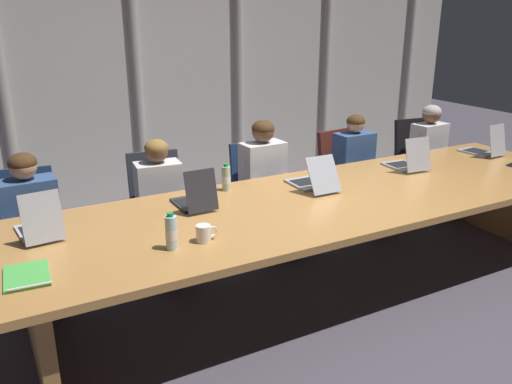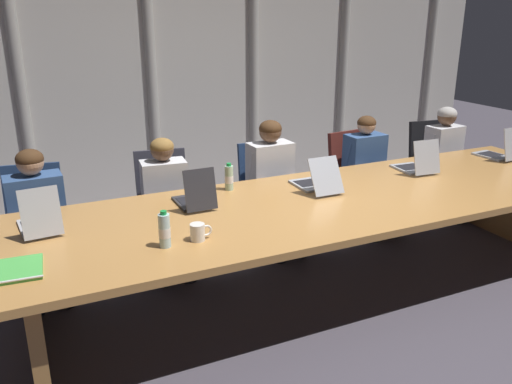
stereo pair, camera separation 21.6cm
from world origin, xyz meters
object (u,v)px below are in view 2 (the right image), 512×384
object	(u,v)px
office_chair_center	(267,207)
coffee_mug_near	(198,232)
person_left_end	(38,215)
person_center	(274,178)
office_chair_left_end	(37,244)
water_bottle_secondary	(229,178)
person_left_mid	(167,198)
spiral_notepad	(20,269)
office_chair_left_mid	(166,222)
office_chair_right_mid	(356,192)
laptop_right_end	(499,152)
water_bottle_primary	(164,231)
laptop_left_end	(39,222)
laptop_right_mid	(416,165)
office_chair_right_end	(433,178)
laptop_center	(316,182)
person_right_mid	(369,168)
laptop_left_mid	(195,198)
person_right_end	(449,155)

from	to	relation	value
office_chair_center	coffee_mug_near	size ratio (longest dim) A/B	6.60
person_left_end	person_center	bearing A→B (deg)	87.55
office_chair_left_end	person_center	bearing A→B (deg)	94.37
office_chair_left_end	water_bottle_secondary	distance (m)	1.58
person_left_mid	spiral_notepad	size ratio (longest dim) A/B	3.43
spiral_notepad	office_chair_left_end	bearing A→B (deg)	89.18
office_chair_left_mid	office_chair_right_mid	xyz separation A→B (m)	(1.96, -0.00, -0.00)
laptop_right_end	water_bottle_primary	distance (m)	3.41
laptop_left_end	office_chair_center	xyz separation A→B (m)	(1.97, 0.79, -0.48)
laptop_left_end	office_chair_right_mid	size ratio (longest dim) A/B	0.44
laptop_right_mid	office_chair_center	size ratio (longest dim) A/B	0.43
office_chair_left_mid	person_left_end	xyz separation A→B (m)	(-1.00, -0.16, 0.29)
person_left_end	coffee_mug_near	xyz separation A→B (m)	(0.84, -1.19, 0.18)
office_chair_left_end	office_chair_right_end	size ratio (longest dim) A/B	0.99
office_chair_center	person_left_mid	distance (m)	1.04
office_chair_left_mid	laptop_left_end	bearing A→B (deg)	-44.29
office_chair_right_mid	water_bottle_secondary	bearing A→B (deg)	-78.06
laptop_center	office_chair_right_mid	world-z (taller)	laptop_center
water_bottle_secondary	person_right_mid	bearing A→B (deg)	13.40
coffee_mug_near	office_chair_right_end	bearing A→B (deg)	23.30
person_right_mid	laptop_left_mid	bearing A→B (deg)	-73.38
laptop_right_mid	spiral_notepad	xyz separation A→B (m)	(-3.14, -0.55, -0.05)
office_chair_right_mid	person_left_mid	xyz separation A→B (m)	(-1.98, -0.16, 0.28)
office_chair_center	office_chair_right_mid	xyz separation A→B (m)	(1.00, 0.00, 0.00)
spiral_notepad	office_chair_left_mid	bearing A→B (deg)	53.22
laptop_center	person_right_end	xyz separation A→B (m)	(2.01, 0.64, -0.17)
laptop_right_mid	office_chair_left_end	distance (m)	3.16
office_chair_right_end	person_right_mid	size ratio (longest dim) A/B	0.84
office_chair_left_end	water_bottle_primary	size ratio (longest dim) A/B	4.18
office_chair_right_mid	water_bottle_primary	bearing A→B (deg)	-66.79
office_chair_left_mid	office_chair_center	distance (m)	0.96
office_chair_right_mid	person_right_mid	distance (m)	0.33
office_chair_right_mid	coffee_mug_near	bearing A→B (deg)	-64.57
office_chair_right_end	person_right_mid	world-z (taller)	person_right_mid
person_right_end	person_left_end	bearing A→B (deg)	-93.76
person_left_mid	coffee_mug_near	size ratio (longest dim) A/B	7.99
office_chair_right_mid	office_chair_right_end	size ratio (longest dim) A/B	0.98
person_left_mid	water_bottle_secondary	world-z (taller)	person_left_mid
laptop_left_end	person_right_mid	world-z (taller)	person_right_mid
laptop_right_end	office_chair_center	distance (m)	2.22
person_center	person_left_end	bearing A→B (deg)	-91.93
person_right_mid	coffee_mug_near	xyz separation A→B (m)	(-2.14, -1.18, 0.18)
person_left_mid	laptop_left_mid	bearing A→B (deg)	9.73
water_bottle_primary	office_chair_left_mid	bearing A→B (deg)	74.96
office_chair_right_end	spiral_notepad	bearing A→B (deg)	-64.76
office_chair_left_end	office_chair_center	bearing A→B (deg)	98.76
office_chair_center	office_chair_right_end	bearing A→B (deg)	95.92
laptop_left_mid	office_chair_center	xyz separation A→B (m)	(0.95, 0.77, -0.48)
office_chair_right_mid	spiral_notepad	size ratio (longest dim) A/B	2.88
office_chair_center	person_right_end	bearing A→B (deg)	91.39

